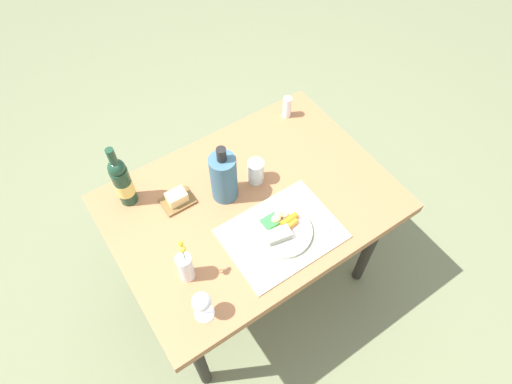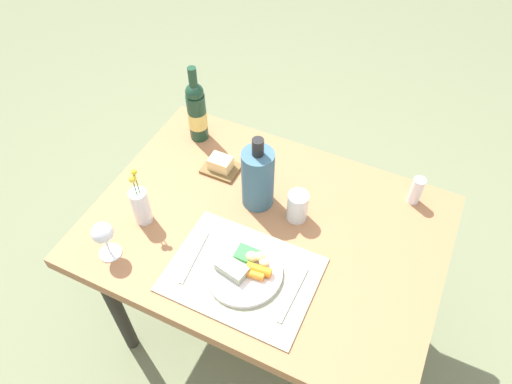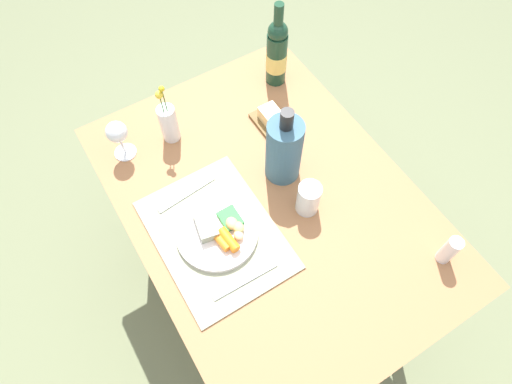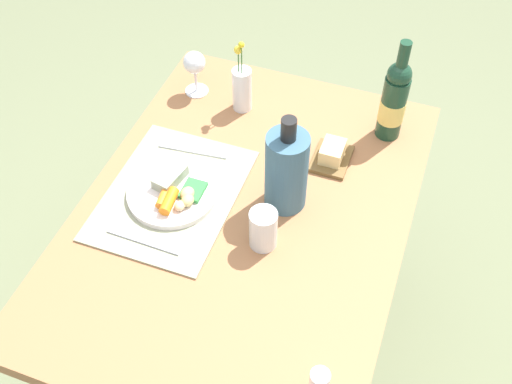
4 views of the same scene
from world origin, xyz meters
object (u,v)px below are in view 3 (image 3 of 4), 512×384
salt_shaker (449,250)px  fork (186,194)px  dining_table (270,212)px  wine_bottle (277,53)px  cooler_bottle (284,150)px  flower_vase (169,122)px  wine_glass (117,133)px  dinner_plate (218,232)px  butter_dish (271,118)px  water_tumbler (308,200)px  knife (245,281)px

salt_shaker → fork: bearing=-137.0°
dining_table → wine_bottle: (-0.42, 0.29, 0.20)m
cooler_bottle → flower_vase: bearing=-142.5°
wine_glass → cooler_bottle: size_ratio=0.50×
fork → wine_bottle: wine_bottle is taller
fork → flower_vase: (-0.23, 0.06, 0.07)m
dinner_plate → fork: dinner_plate is taller
butter_dish → salt_shaker: bearing=12.9°
wine_bottle → cooler_bottle: bearing=-29.9°
salt_shaker → water_tumbler: 0.41m
dining_table → cooler_bottle: 0.23m
knife → wine_bottle: size_ratio=0.63×
dinner_plate → knife: 0.16m
wine_glass → wine_bottle: bearing=91.5°
salt_shaker → wine_glass: wine_glass is taller
knife → water_tumbler: water_tumbler is taller
knife → butter_dish: bearing=141.6°
dinner_plate → wine_bottle: 0.65m
wine_bottle → butter_dish: 0.23m
knife → wine_bottle: 0.78m
butter_dish → wine_glass: bearing=-107.1°
salt_shaker → flower_vase: (-0.79, -0.47, 0.02)m
knife → dining_table: bearing=133.7°
water_tumbler → wine_glass: bearing=-141.0°
dinner_plate → flower_vase: flower_vase is taller
wine_glass → dining_table: bearing=37.4°
dinner_plate → knife: (0.16, -0.01, -0.01)m
butter_dish → flower_vase: bearing=-111.6°
water_tumbler → fork: bearing=-128.2°
dining_table → fork: 0.27m
dinner_plate → butter_dish: bearing=127.3°
dining_table → water_tumbler: water_tumbler is taller
dining_table → water_tumbler: size_ratio=10.28×
wine_glass → butter_dish: bearing=72.9°
dinner_plate → salt_shaker: bearing=52.0°
salt_shaker → cooler_bottle: 0.54m
dinner_plate → wine_bottle: (-0.43, 0.48, 0.11)m
fork → flower_vase: 0.24m
wine_bottle → flower_vase: bearing=-85.1°
salt_shaker → butter_dish: (-0.67, -0.15, -0.03)m
dining_table → cooler_bottle: bearing=128.5°
knife → wine_glass: wine_glass is taller
flower_vase → knife: bearing=-5.1°
cooler_bottle → dining_table: bearing=-51.5°
dinner_plate → dining_table: bearing=94.8°
flower_vase → salt_shaker: bearing=30.4°
dining_table → butter_dish: 0.32m
fork → knife: bearing=-3.8°
knife → cooler_bottle: bearing=132.6°
butter_dish → cooler_bottle: 0.22m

